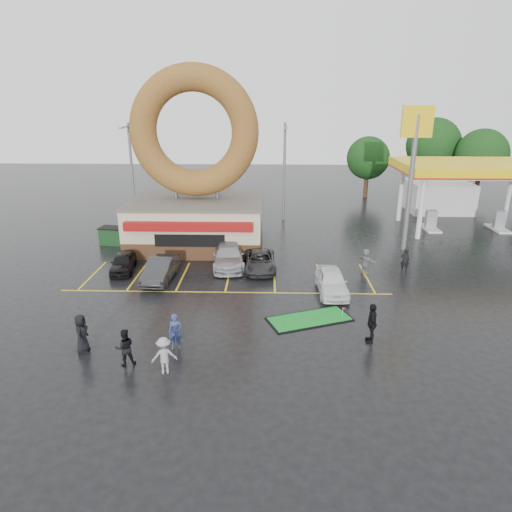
{
  "coord_description": "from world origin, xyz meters",
  "views": [
    {
      "loc": [
        2.58,
        -21.73,
        11.02
      ],
      "look_at": [
        1.85,
        3.78,
        2.2
      ],
      "focal_mm": 32.0,
      "sensor_mm": 36.0,
      "label": 1
    }
  ],
  "objects_px": {
    "streetlight_mid": "(284,170)",
    "putting_green": "(309,319)",
    "streetlight_right": "(411,169)",
    "car_grey": "(260,261)",
    "car_black": "(123,262)",
    "gas_station": "(457,182)",
    "streetlight_left": "(132,171)",
    "shell_sign": "(414,152)",
    "donut_shop": "(196,189)",
    "person_blue": "(175,332)",
    "car_dgrey": "(160,269)",
    "car_silver": "(228,256)",
    "car_white": "(332,281)",
    "dumpster": "(113,236)",
    "person_cameraman": "(372,323)"
  },
  "relations": [
    {
      "from": "streetlight_left",
      "to": "streetlight_right",
      "type": "height_order",
      "value": "same"
    },
    {
      "from": "car_black",
      "to": "car_grey",
      "type": "distance_m",
      "value": 9.23
    },
    {
      "from": "shell_sign",
      "to": "car_black",
      "type": "xyz_separation_m",
      "value": [
        -20.18,
        -5.19,
        -6.76
      ]
    },
    {
      "from": "streetlight_right",
      "to": "car_black",
      "type": "distance_m",
      "value": 27.98
    },
    {
      "from": "gas_station",
      "to": "streetlight_left",
      "type": "bearing_deg",
      "value": -178.05
    },
    {
      "from": "streetlight_right",
      "to": "car_black",
      "type": "height_order",
      "value": "streetlight_right"
    },
    {
      "from": "car_dgrey",
      "to": "car_silver",
      "type": "bearing_deg",
      "value": 35.76
    },
    {
      "from": "dumpster",
      "to": "car_black",
      "type": "bearing_deg",
      "value": -57.46
    },
    {
      "from": "donut_shop",
      "to": "person_blue",
      "type": "distance_m",
      "value": 16.56
    },
    {
      "from": "gas_station",
      "to": "car_white",
      "type": "xyz_separation_m",
      "value": [
        -13.62,
        -17.39,
        -2.98
      ]
    },
    {
      "from": "shell_sign",
      "to": "putting_green",
      "type": "bearing_deg",
      "value": -124.29
    },
    {
      "from": "donut_shop",
      "to": "car_black",
      "type": "relative_size",
      "value": 3.73
    },
    {
      "from": "person_cameraman",
      "to": "dumpster",
      "type": "distance_m",
      "value": 22.99
    },
    {
      "from": "car_silver",
      "to": "putting_green",
      "type": "relative_size",
      "value": 1.08
    },
    {
      "from": "donut_shop",
      "to": "car_silver",
      "type": "distance_m",
      "value": 6.82
    },
    {
      "from": "streetlight_right",
      "to": "streetlight_left",
      "type": "bearing_deg",
      "value": -175.6
    },
    {
      "from": "person_blue",
      "to": "dumpster",
      "type": "height_order",
      "value": "person_blue"
    },
    {
      "from": "car_black",
      "to": "car_silver",
      "type": "bearing_deg",
      "value": 1.63
    },
    {
      "from": "donut_shop",
      "to": "shell_sign",
      "type": "height_order",
      "value": "donut_shop"
    },
    {
      "from": "car_silver",
      "to": "person_blue",
      "type": "xyz_separation_m",
      "value": [
        -1.49,
        -11.14,
        0.11
      ]
    },
    {
      "from": "car_black",
      "to": "person_blue",
      "type": "relative_size",
      "value": 2.1
    },
    {
      "from": "donut_shop",
      "to": "putting_green",
      "type": "relative_size",
      "value": 2.83
    },
    {
      "from": "car_white",
      "to": "car_black",
      "type": "bearing_deg",
      "value": 165.39
    },
    {
      "from": "shell_sign",
      "to": "car_black",
      "type": "relative_size",
      "value": 2.93
    },
    {
      "from": "streetlight_mid",
      "to": "putting_green",
      "type": "xyz_separation_m",
      "value": [
        0.78,
        -20.97,
        -4.75
      ]
    },
    {
      "from": "car_silver",
      "to": "dumpster",
      "type": "xyz_separation_m",
      "value": [
        -9.68,
        4.81,
        -0.1
      ]
    },
    {
      "from": "gas_station",
      "to": "putting_green",
      "type": "height_order",
      "value": "gas_station"
    },
    {
      "from": "gas_station",
      "to": "putting_green",
      "type": "xyz_separation_m",
      "value": [
        -15.22,
        -20.99,
        -3.66
      ]
    },
    {
      "from": "streetlight_left",
      "to": "streetlight_mid",
      "type": "relative_size",
      "value": 1.0
    },
    {
      "from": "car_silver",
      "to": "car_grey",
      "type": "distance_m",
      "value": 2.32
    },
    {
      "from": "car_white",
      "to": "gas_station",
      "type": "bearing_deg",
      "value": 50.85
    },
    {
      "from": "car_black",
      "to": "car_silver",
      "type": "xyz_separation_m",
      "value": [
        7.0,
        1.19,
        0.13
      ]
    },
    {
      "from": "car_black",
      "to": "car_grey",
      "type": "xyz_separation_m",
      "value": [
        9.22,
        0.53,
        -0.01
      ]
    },
    {
      "from": "putting_green",
      "to": "car_silver",
      "type": "bearing_deg",
      "value": 121.66
    },
    {
      "from": "donut_shop",
      "to": "person_blue",
      "type": "relative_size",
      "value": 7.83
    },
    {
      "from": "gas_station",
      "to": "car_silver",
      "type": "relative_size",
      "value": 2.64
    },
    {
      "from": "car_white",
      "to": "person_blue",
      "type": "height_order",
      "value": "person_blue"
    },
    {
      "from": "streetlight_mid",
      "to": "person_blue",
      "type": "distance_m",
      "value": 25.02
    },
    {
      "from": "streetlight_mid",
      "to": "person_cameraman",
      "type": "relative_size",
      "value": 4.57
    },
    {
      "from": "car_grey",
      "to": "car_black",
      "type": "bearing_deg",
      "value": -179.15
    },
    {
      "from": "streetlight_right",
      "to": "car_grey",
      "type": "distance_m",
      "value": 20.61
    },
    {
      "from": "streetlight_left",
      "to": "putting_green",
      "type": "distance_m",
      "value": 25.29
    },
    {
      "from": "putting_green",
      "to": "gas_station",
      "type": "bearing_deg",
      "value": 54.06
    },
    {
      "from": "gas_station",
      "to": "car_dgrey",
      "type": "bearing_deg",
      "value": -147.29
    },
    {
      "from": "shell_sign",
      "to": "streetlight_mid",
      "type": "xyz_separation_m",
      "value": [
        -9.0,
        8.92,
        -2.6
      ]
    },
    {
      "from": "car_dgrey",
      "to": "person_blue",
      "type": "relative_size",
      "value": 2.52
    },
    {
      "from": "car_dgrey",
      "to": "putting_green",
      "type": "relative_size",
      "value": 0.91
    },
    {
      "from": "car_grey",
      "to": "putting_green",
      "type": "xyz_separation_m",
      "value": [
        2.75,
        -7.39,
        -0.58
      ]
    },
    {
      "from": "shell_sign",
      "to": "car_black",
      "type": "height_order",
      "value": "shell_sign"
    },
    {
      "from": "streetlight_left",
      "to": "streetlight_mid",
      "type": "xyz_separation_m",
      "value": [
        14.0,
        1.0,
        0.0
      ]
    }
  ]
}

